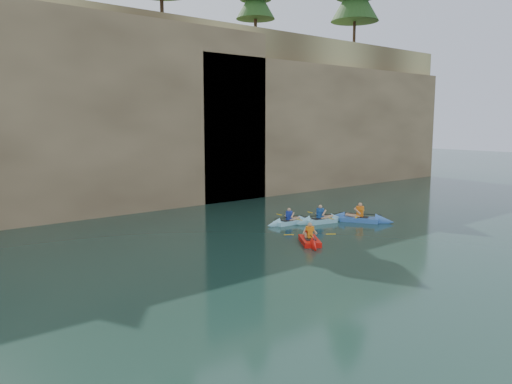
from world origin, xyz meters
TOP-DOWN VIEW (x-y plane):
  - cliff at (0.00, 30.00)m, footprint 70.00×16.00m
  - cliff_slab_center at (2.00, 22.60)m, footprint 24.00×2.40m
  - cliff_slab_east at (22.00, 22.60)m, footprint 26.00×2.40m
  - sea_cave_east at (10.00, 21.95)m, footprint 5.00×1.00m
  - kayaker_ltblue_near at (10.41, 12.83)m, footprint 3.07×2.30m
  - kayaker_red_far at (6.87, 10.11)m, footprint 2.35×2.92m
  - kayaker_ltblue_mid at (8.96, 13.63)m, footprint 2.79×2.10m
  - kayaker_blue_east at (12.28, 11.74)m, footprint 2.36×3.44m

SIDE VIEW (x-z plane):
  - kayaker_ltblue_mid at x=8.96m, z-range -0.39..0.65m
  - kayaker_red_far at x=6.87m, z-range -0.43..0.71m
  - kayaker_ltblue_near at x=10.41m, z-range -0.44..0.74m
  - kayaker_blue_east at x=12.28m, z-range -0.47..0.78m
  - sea_cave_east at x=10.00m, z-range 0.00..4.50m
  - cliff_slab_east at x=22.00m, z-range 0.00..9.84m
  - cliff_slab_center at x=2.00m, z-range 0.00..11.40m
  - cliff at x=0.00m, z-range 0.00..12.00m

